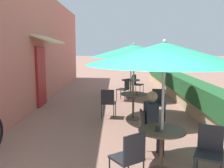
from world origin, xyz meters
TOP-DOWN VIEW (x-y plane):
  - cafe_facade_wall at (-2.54, 7.45)m, footprint 0.98×15.17m
  - planter_hedge at (2.75, 7.48)m, footprint 0.60×14.17m
  - patio_table_near at (1.00, 1.96)m, footprint 0.77×0.77m
  - patio_umbrella_near at (1.00, 1.96)m, footprint 2.45×2.45m
  - cafe_chair_near_left at (1.69, 1.72)m, footprint 0.53×0.53m
  - cafe_chair_near_right at (0.86, 2.68)m, footprint 0.43×0.43m
  - seated_patron_near_right at (0.97, 2.69)m, footprint 0.43×0.36m
  - cafe_chair_near_back at (0.45, 1.49)m, footprint 0.56×0.56m
  - coffee_cup_near at (0.91, 1.89)m, footprint 0.07×0.07m
  - patio_table_mid at (0.77, 5.15)m, footprint 0.77×0.77m
  - patio_umbrella_mid at (0.77, 5.15)m, footprint 2.45×2.45m
  - cafe_chair_mid_left at (1.50, 5.12)m, footprint 0.46×0.46m
  - cafe_chair_mid_right at (0.04, 5.18)m, footprint 0.46×0.46m
  - coffee_cup_mid at (0.85, 5.01)m, footprint 0.07×0.07m
  - patio_table_far at (0.89, 8.28)m, footprint 0.77×0.77m
  - patio_umbrella_far at (0.89, 8.28)m, footprint 2.45×2.45m
  - cafe_chair_far_left at (0.61, 7.61)m, footprint 0.54×0.54m
  - cafe_chair_far_right at (1.18, 8.95)m, footprint 0.54×0.54m
  - coffee_cup_far at (0.96, 8.32)m, footprint 0.07×0.07m

SIDE VIEW (x-z plane):
  - cafe_chair_near_left at x=1.69m, z-range 0.08..0.95m
  - cafe_chair_near_right at x=0.86m, z-range 0.08..0.95m
  - cafe_chair_near_back at x=0.45m, z-range 0.08..0.95m
  - cafe_chair_mid_left at x=1.50m, z-range 0.08..0.95m
  - cafe_chair_mid_right at x=0.04m, z-range 0.08..0.95m
  - cafe_chair_far_left at x=0.61m, z-range 0.08..0.95m
  - cafe_chair_far_right at x=1.18m, z-range 0.08..0.95m
  - planter_hedge at x=2.75m, z-range 0.03..1.04m
  - patio_table_near at x=1.00m, z-range 0.17..0.91m
  - patio_table_mid at x=0.77m, z-range 0.17..0.91m
  - patio_table_far at x=0.89m, z-range 0.17..0.91m
  - seated_patron_near_right at x=0.97m, z-range 0.06..1.31m
  - coffee_cup_near at x=0.91m, z-range 0.74..0.83m
  - coffee_cup_mid at x=0.85m, z-range 0.74..0.83m
  - coffee_cup_far at x=0.96m, z-range 0.74..0.83m
  - patio_umbrella_near at x=1.00m, z-range 0.88..3.07m
  - patio_umbrella_mid at x=0.77m, z-range 0.88..3.07m
  - patio_umbrella_far at x=0.89m, z-range 0.88..3.07m
  - cafe_facade_wall at x=-2.54m, z-range -0.01..4.19m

